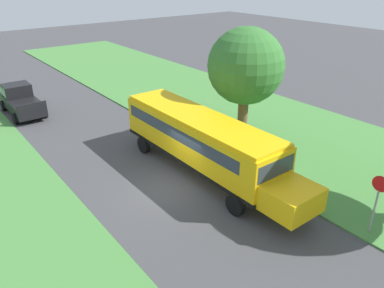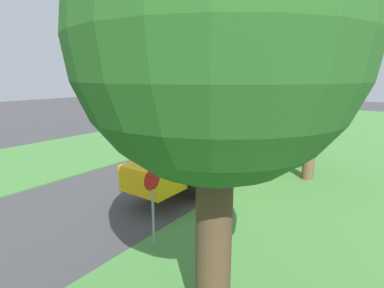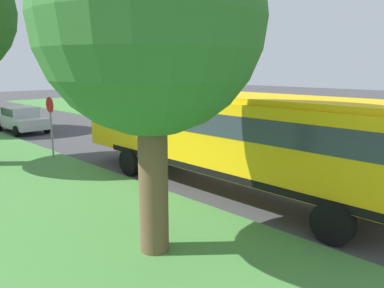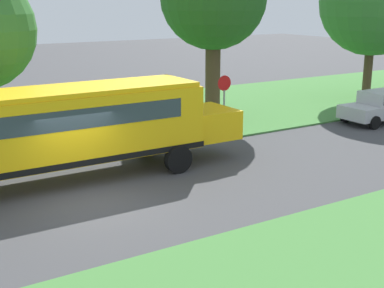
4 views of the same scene
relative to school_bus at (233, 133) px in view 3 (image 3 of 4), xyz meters
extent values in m
plane|color=#424244|center=(2.37, 0.21, -1.92)|extent=(120.00, 120.00, 0.00)
cube|color=#47843D|center=(11.37, 0.21, -1.89)|extent=(10.00, 80.00, 0.07)
cube|color=yellow|center=(0.00, -0.29, -0.02)|extent=(2.50, 10.50, 2.20)
cube|color=yellow|center=(0.00, 5.91, -0.57)|extent=(2.20, 1.90, 1.10)
cube|color=yellow|center=(0.00, -0.29, 1.16)|extent=(2.35, 10.29, 0.16)
cube|color=black|center=(0.00, -0.29, -1.00)|extent=(2.54, 10.54, 0.20)
cube|color=#2D3842|center=(0.00, -0.59, 0.44)|extent=(2.53, 9.24, 0.64)
cube|color=#2D3842|center=(0.00, 4.91, 0.44)|extent=(2.25, 0.12, 0.80)
cylinder|color=red|center=(-1.43, 2.60, 0.13)|extent=(0.03, 0.44, 0.44)
cylinder|color=black|center=(-1.25, 3.91, -1.42)|extent=(0.30, 1.00, 1.00)
cylinder|color=black|center=(1.25, 3.91, -1.42)|extent=(0.30, 1.00, 1.00)
cylinder|color=black|center=(-1.25, -3.96, -1.42)|extent=(0.30, 1.00, 1.00)
cylinder|color=black|center=(1.25, -3.96, -1.42)|extent=(0.30, 1.00, 1.00)
cube|color=#B7B7BC|center=(-0.43, 16.65, -1.28)|extent=(1.80, 4.40, 0.64)
cube|color=#B7B7BC|center=(-0.43, 16.80, -0.66)|extent=(1.60, 2.20, 0.60)
cube|color=#2D3842|center=(-0.43, 16.80, -0.64)|extent=(1.62, 2.02, 0.45)
cylinder|color=black|center=(0.47, 15.16, -1.60)|extent=(0.22, 0.64, 0.64)
cylinder|color=black|center=(-1.33, 15.16, -1.60)|extent=(0.22, 0.64, 0.64)
cylinder|color=black|center=(0.47, 18.15, -1.60)|extent=(0.22, 0.64, 0.64)
cylinder|color=brown|center=(-4.41, -1.46, -0.33)|extent=(0.62, 0.62, 3.18)
sphere|color=#33702D|center=(-4.41, -1.46, 2.95)|extent=(4.51, 4.51, 4.51)
sphere|color=#33702D|center=(-4.82, -1.92, 2.89)|extent=(2.82, 2.82, 2.82)
cylinder|color=gray|center=(-2.23, 8.31, -0.87)|extent=(0.08, 0.08, 2.10)
cylinder|color=red|center=(-2.23, 8.31, 0.48)|extent=(0.03, 0.68, 0.68)
camera|label=1|loc=(11.28, 13.72, 8.14)|focal=35.00mm
camera|label=2|loc=(-8.37, 14.69, 3.64)|focal=28.00mm
camera|label=3|loc=(-9.11, -7.39, 2.04)|focal=35.00mm
camera|label=4|loc=(16.88, -5.20, 4.04)|focal=50.00mm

